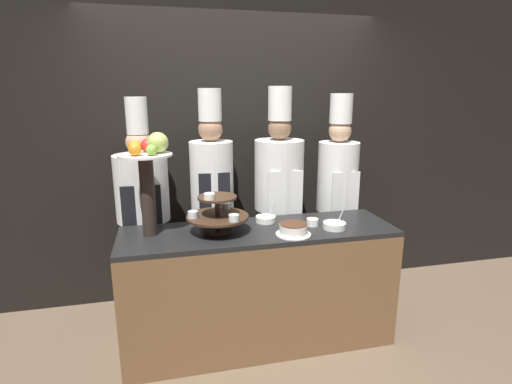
{
  "coord_description": "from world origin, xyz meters",
  "views": [
    {
      "loc": [
        -0.63,
        -2.32,
        1.85
      ],
      "look_at": [
        0.0,
        0.39,
        1.15
      ],
      "focal_mm": 28.0,
      "sensor_mm": 36.0,
      "label": 1
    }
  ],
  "objects_px": {
    "chef_center_right": "(279,193)",
    "cake_round": "(293,229)",
    "cup_white": "(312,222)",
    "chef_left": "(143,209)",
    "serving_bowl_near": "(334,225)",
    "chef_center_left": "(212,195)",
    "serving_bowl_far": "(266,219)",
    "fruit_pedestal": "(149,169)",
    "chef_right": "(337,191)",
    "tiered_stand": "(217,213)"
  },
  "relations": [
    {
      "from": "serving_bowl_far",
      "to": "chef_center_left",
      "type": "xyz_separation_m",
      "value": [
        -0.35,
        0.36,
        0.12
      ]
    },
    {
      "from": "fruit_pedestal",
      "to": "cup_white",
      "type": "bearing_deg",
      "value": -4.14
    },
    {
      "from": "tiered_stand",
      "to": "chef_right",
      "type": "distance_m",
      "value": 1.23
    },
    {
      "from": "cake_round",
      "to": "chef_left",
      "type": "relative_size",
      "value": 0.13
    },
    {
      "from": "tiered_stand",
      "to": "chef_center_left",
      "type": "bearing_deg",
      "value": 86.63
    },
    {
      "from": "tiered_stand",
      "to": "cup_white",
      "type": "height_order",
      "value": "tiered_stand"
    },
    {
      "from": "fruit_pedestal",
      "to": "chef_center_left",
      "type": "xyz_separation_m",
      "value": [
        0.47,
        0.44,
        -0.32
      ]
    },
    {
      "from": "cake_round",
      "to": "chef_center_right",
      "type": "xyz_separation_m",
      "value": [
        0.09,
        0.68,
        0.08
      ]
    },
    {
      "from": "chef_center_left",
      "to": "chef_right",
      "type": "bearing_deg",
      "value": -0.0
    },
    {
      "from": "tiered_stand",
      "to": "chef_center_left",
      "type": "height_order",
      "value": "chef_center_left"
    },
    {
      "from": "fruit_pedestal",
      "to": "chef_left",
      "type": "xyz_separation_m",
      "value": [
        -0.08,
        0.44,
        -0.4
      ]
    },
    {
      "from": "serving_bowl_far",
      "to": "chef_center_right",
      "type": "height_order",
      "value": "chef_center_right"
    },
    {
      "from": "cake_round",
      "to": "cup_white",
      "type": "distance_m",
      "value": 0.25
    },
    {
      "from": "fruit_pedestal",
      "to": "cup_white",
      "type": "height_order",
      "value": "fruit_pedestal"
    },
    {
      "from": "serving_bowl_near",
      "to": "chef_right",
      "type": "relative_size",
      "value": 0.09
    },
    {
      "from": "serving_bowl_near",
      "to": "chef_center_right",
      "type": "xyz_separation_m",
      "value": [
        -0.23,
        0.62,
        0.1
      ]
    },
    {
      "from": "cake_round",
      "to": "chef_left",
      "type": "xyz_separation_m",
      "value": [
        -1.01,
        0.68,
        0.02
      ]
    },
    {
      "from": "serving_bowl_far",
      "to": "tiered_stand",
      "type": "bearing_deg",
      "value": -158.54
    },
    {
      "from": "tiered_stand",
      "to": "cup_white",
      "type": "xyz_separation_m",
      "value": [
        0.7,
        -0.01,
        -0.11
      ]
    },
    {
      "from": "cake_round",
      "to": "chef_right",
      "type": "height_order",
      "value": "chef_right"
    },
    {
      "from": "tiered_stand",
      "to": "serving_bowl_near",
      "type": "height_order",
      "value": "tiered_stand"
    },
    {
      "from": "tiered_stand",
      "to": "chef_right",
      "type": "height_order",
      "value": "chef_right"
    },
    {
      "from": "cake_round",
      "to": "chef_right",
      "type": "relative_size",
      "value": 0.13
    },
    {
      "from": "chef_left",
      "to": "chef_center_left",
      "type": "xyz_separation_m",
      "value": [
        0.55,
        0.0,
        0.08
      ]
    },
    {
      "from": "chef_center_left",
      "to": "chef_right",
      "type": "distance_m",
      "value": 1.09
    },
    {
      "from": "tiered_stand",
      "to": "serving_bowl_far",
      "type": "distance_m",
      "value": 0.43
    },
    {
      "from": "tiered_stand",
      "to": "serving_bowl_near",
      "type": "relative_size",
      "value": 2.64
    },
    {
      "from": "serving_bowl_near",
      "to": "chef_center_left",
      "type": "bearing_deg",
      "value": 141.98
    },
    {
      "from": "serving_bowl_far",
      "to": "chef_center_left",
      "type": "distance_m",
      "value": 0.52
    },
    {
      "from": "serving_bowl_near",
      "to": "serving_bowl_far",
      "type": "xyz_separation_m",
      "value": [
        -0.44,
        0.26,
        -0.0
      ]
    },
    {
      "from": "chef_right",
      "to": "chef_left",
      "type": "bearing_deg",
      "value": 180.0
    },
    {
      "from": "serving_bowl_near",
      "to": "serving_bowl_far",
      "type": "relative_size",
      "value": 1.09
    },
    {
      "from": "chef_center_left",
      "to": "cake_round",
      "type": "bearing_deg",
      "value": -55.24
    },
    {
      "from": "fruit_pedestal",
      "to": "cake_round",
      "type": "height_order",
      "value": "fruit_pedestal"
    },
    {
      "from": "chef_left",
      "to": "serving_bowl_far",
      "type": "bearing_deg",
      "value": -21.94
    },
    {
      "from": "serving_bowl_far",
      "to": "chef_right",
      "type": "bearing_deg",
      "value": 26.18
    },
    {
      "from": "cake_round",
      "to": "serving_bowl_far",
      "type": "distance_m",
      "value": 0.33
    },
    {
      "from": "chef_center_right",
      "to": "cake_round",
      "type": "bearing_deg",
      "value": -97.8
    },
    {
      "from": "cup_white",
      "to": "serving_bowl_near",
      "type": "distance_m",
      "value": 0.16
    },
    {
      "from": "cup_white",
      "to": "serving_bowl_near",
      "type": "xyz_separation_m",
      "value": [
        0.13,
        -0.1,
        -0.0
      ]
    },
    {
      "from": "fruit_pedestal",
      "to": "cake_round",
      "type": "distance_m",
      "value": 1.05
    },
    {
      "from": "serving_bowl_near",
      "to": "cup_white",
      "type": "bearing_deg",
      "value": 142.64
    },
    {
      "from": "cake_round",
      "to": "serving_bowl_near",
      "type": "distance_m",
      "value": 0.33
    },
    {
      "from": "cake_round",
      "to": "chef_center_right",
      "type": "bearing_deg",
      "value": 82.2
    },
    {
      "from": "cake_round",
      "to": "cup_white",
      "type": "bearing_deg",
      "value": 37.7
    },
    {
      "from": "serving_bowl_far",
      "to": "cup_white",
      "type": "bearing_deg",
      "value": -27.24
    },
    {
      "from": "cake_round",
      "to": "chef_center_left",
      "type": "bearing_deg",
      "value": 124.76
    },
    {
      "from": "chef_left",
      "to": "chef_center_right",
      "type": "height_order",
      "value": "chef_center_right"
    },
    {
      "from": "tiered_stand",
      "to": "chef_left",
      "type": "distance_m",
      "value": 0.73
    },
    {
      "from": "cup_white",
      "to": "chef_left",
      "type": "bearing_deg",
      "value": 156.66
    }
  ]
}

